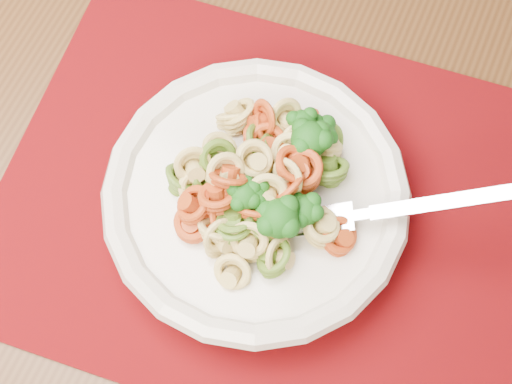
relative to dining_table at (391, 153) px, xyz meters
The scene contains 5 objects.
dining_table is the anchor object (origin of this frame).
placemat 0.19m from the dining_table, 105.51° to the right, with size 0.43×0.33×0.00m, color #5F0504.
pasta_bowl 0.22m from the dining_table, 106.68° to the right, with size 0.23×0.23×0.04m.
pasta_broccoli_heap 0.23m from the dining_table, 106.68° to the right, with size 0.20×0.20×0.06m, color tan, non-canonical shape.
fork 0.21m from the dining_table, 85.08° to the right, with size 0.19×0.02×0.01m, color silver, non-canonical shape.
Camera 1 is at (0.17, 0.38, 1.30)m, focal length 50.00 mm.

